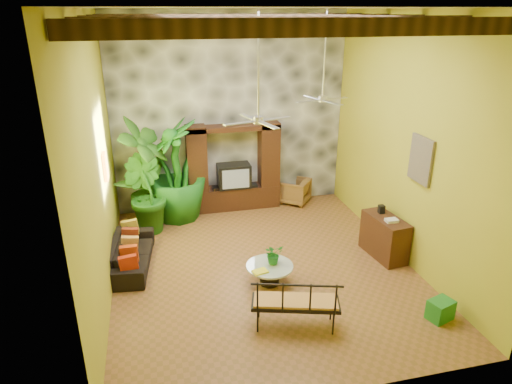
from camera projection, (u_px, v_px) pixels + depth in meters
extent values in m
plane|color=brown|center=(263.00, 267.00, 9.48)|extent=(7.00, 7.00, 0.00)
cube|color=silver|center=(264.00, 8.00, 7.62)|extent=(6.00, 7.00, 0.02)
cube|color=gold|center=(230.00, 113.00, 11.71)|extent=(6.00, 0.02, 5.00)
cube|color=gold|center=(96.00, 163.00, 7.91)|extent=(0.02, 7.00, 5.00)
cube|color=gold|center=(407.00, 141.00, 9.20)|extent=(0.02, 7.00, 5.00)
cube|color=#37383E|center=(230.00, 113.00, 11.66)|extent=(5.98, 0.10, 4.98)
cube|color=#342010|center=(319.00, 27.00, 5.35)|extent=(5.95, 0.16, 0.22)
cube|color=#342010|center=(287.00, 24.00, 6.53)|extent=(5.95, 0.16, 0.22)
cube|color=#342010|center=(264.00, 22.00, 7.70)|extent=(5.95, 0.16, 0.22)
cube|color=#342010|center=(248.00, 20.00, 8.87)|extent=(5.95, 0.16, 0.22)
cube|color=#342010|center=(235.00, 19.00, 10.05)|extent=(5.95, 0.16, 0.22)
cube|color=#341E0E|center=(234.00, 197.00, 12.20)|extent=(2.40, 0.50, 0.60)
cube|color=#341E0E|center=(197.00, 164.00, 11.63)|extent=(0.50, 0.48, 2.00)
cube|color=#341E0E|center=(269.00, 159.00, 12.04)|extent=(0.50, 0.48, 2.00)
cube|color=#341E0E|center=(233.00, 128.00, 11.50)|extent=(2.40, 0.48, 0.12)
cube|color=black|center=(234.00, 176.00, 11.96)|extent=(0.85, 0.52, 0.62)
cube|color=#8C99A8|center=(236.00, 179.00, 11.71)|extent=(0.70, 0.02, 0.50)
cylinder|color=silver|center=(258.00, 66.00, 7.55)|extent=(0.04, 0.04, 1.80)
cylinder|color=silver|center=(258.00, 120.00, 7.89)|extent=(0.18, 0.18, 0.12)
cube|color=silver|center=(276.00, 119.00, 8.05)|extent=(0.58, 0.26, 0.01)
cube|color=silver|center=(249.00, 117.00, 8.19)|extent=(0.26, 0.58, 0.01)
cube|color=silver|center=(240.00, 123.00, 7.73)|extent=(0.58, 0.26, 0.01)
cube|color=silver|center=(269.00, 125.00, 7.60)|extent=(0.26, 0.58, 0.01)
cylinder|color=silver|center=(325.00, 55.00, 9.38)|extent=(0.04, 0.04, 1.80)
cylinder|color=silver|center=(323.00, 99.00, 9.72)|extent=(0.18, 0.18, 0.12)
cube|color=silver|center=(336.00, 98.00, 9.88)|extent=(0.58, 0.26, 0.01)
cube|color=silver|center=(313.00, 97.00, 10.02)|extent=(0.26, 0.58, 0.01)
cube|color=silver|center=(308.00, 101.00, 9.56)|extent=(0.58, 0.26, 0.01)
cube|color=silver|center=(333.00, 103.00, 9.43)|extent=(0.26, 0.58, 0.01)
cube|color=gold|center=(105.00, 167.00, 8.97)|extent=(0.06, 0.32, 0.55)
cube|color=#215579|center=(421.00, 160.00, 8.72)|extent=(0.06, 0.70, 0.90)
imported|color=black|center=(131.00, 253.00, 9.42)|extent=(1.00, 2.05, 0.57)
imported|color=olive|center=(295.00, 191.00, 12.52)|extent=(1.04, 1.03, 0.68)
imported|color=#2F6A1C|center=(145.00, 173.00, 10.92)|extent=(1.58, 1.70, 2.68)
imported|color=#1E6019|center=(145.00, 195.00, 10.70)|extent=(1.31, 1.30, 1.86)
imported|color=#1C6A1D|center=(176.00, 171.00, 11.25)|extent=(1.53, 1.53, 2.55)
cylinder|color=black|center=(270.00, 275.00, 8.85)|extent=(0.39, 0.39, 0.36)
cylinder|color=silver|center=(270.00, 266.00, 8.77)|extent=(0.91, 0.91, 0.04)
imported|color=#1C6C1F|center=(274.00, 254.00, 8.77)|extent=(0.43, 0.40, 0.40)
cube|color=yellow|center=(260.00, 271.00, 8.53)|extent=(0.32, 0.26, 0.03)
cube|color=black|center=(295.00, 303.00, 7.56)|extent=(1.53, 0.88, 0.06)
cube|color=#CA8A41|center=(296.00, 301.00, 7.54)|extent=(1.45, 0.81, 0.06)
cube|color=black|center=(301.00, 299.00, 7.22)|extent=(1.41, 0.45, 0.54)
cube|color=#351A10|center=(384.00, 237.00, 9.76)|extent=(0.64, 1.18, 0.90)
cube|color=#1C6B1E|center=(440.00, 310.00, 7.83)|extent=(0.49, 0.42, 0.36)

